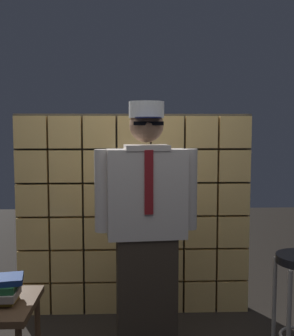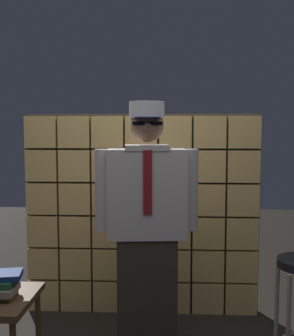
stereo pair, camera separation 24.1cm
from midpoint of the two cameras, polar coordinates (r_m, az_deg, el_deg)
glass_block_wall at (r=3.58m, az=1.20°, el=-6.42°), size 1.98×0.10×1.70m
standing_person at (r=2.86m, az=2.41°, el=-7.92°), size 0.69×0.31×1.74m
coffee_mug at (r=2.73m, az=-16.61°, el=-15.31°), size 0.13×0.08×0.09m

